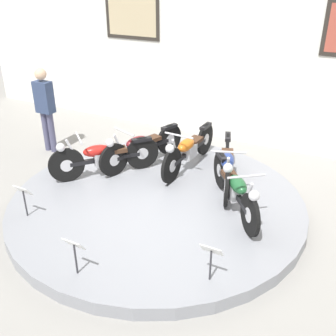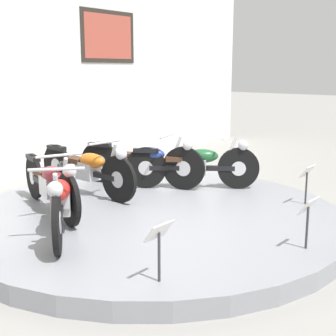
# 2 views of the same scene
# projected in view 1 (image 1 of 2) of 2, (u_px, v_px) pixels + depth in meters

# --- Properties ---
(ground_plane) EXTENTS (60.00, 60.00, 0.00)m
(ground_plane) POSITION_uv_depth(u_px,v_px,m) (157.00, 207.00, 6.42)
(ground_plane) COLOR gray
(display_platform) EXTENTS (4.69, 4.69, 0.19)m
(display_platform) POSITION_uv_depth(u_px,v_px,m) (157.00, 202.00, 6.38)
(display_platform) COLOR gray
(display_platform) RESTS_ON ground_plane
(back_wall) EXTENTS (14.00, 0.22, 4.59)m
(back_wall) POSITION_uv_depth(u_px,v_px,m) (235.00, 33.00, 8.03)
(back_wall) COLOR white
(back_wall) RESTS_ON ground_plane
(motorcycle_red) EXTENTS (1.33, 1.52, 0.78)m
(motorcycle_red) POSITION_uv_depth(u_px,v_px,m) (103.00, 156.00, 6.85)
(motorcycle_red) COLOR black
(motorcycle_red) RESTS_ON display_platform
(motorcycle_maroon) EXTENTS (0.74, 1.87, 0.78)m
(motorcycle_maroon) POSITION_uv_depth(u_px,v_px,m) (141.00, 146.00, 7.23)
(motorcycle_maroon) COLOR black
(motorcycle_maroon) RESTS_ON display_platform
(motorcycle_orange) EXTENTS (0.54, 1.97, 0.79)m
(motorcycle_orange) POSITION_uv_depth(u_px,v_px,m) (189.00, 149.00, 7.11)
(motorcycle_orange) COLOR black
(motorcycle_orange) RESTS_ON display_platform
(motorcycle_blue) EXTENTS (0.76, 1.88, 0.79)m
(motorcycle_blue) POSITION_uv_depth(u_px,v_px,m) (227.00, 164.00, 6.54)
(motorcycle_blue) COLOR black
(motorcycle_blue) RESTS_ON display_platform
(motorcycle_green) EXTENTS (1.24, 1.58, 0.78)m
(motorcycle_green) POSITION_uv_depth(u_px,v_px,m) (235.00, 188.00, 5.86)
(motorcycle_green) COLOR black
(motorcycle_green) RESTS_ON display_platform
(info_placard_front_left) EXTENTS (0.26, 0.11, 0.51)m
(info_placard_front_left) POSITION_uv_depth(u_px,v_px,m) (24.00, 194.00, 5.70)
(info_placard_front_left) COLOR #333338
(info_placard_front_left) RESTS_ON display_platform
(info_placard_front_centre) EXTENTS (0.26, 0.11, 0.51)m
(info_placard_front_centre) POSITION_uv_depth(u_px,v_px,m) (74.00, 249.00, 4.59)
(info_placard_front_centre) COLOR #333338
(info_placard_front_centre) RESTS_ON display_platform
(info_placard_front_right) EXTENTS (0.26, 0.11, 0.51)m
(info_placard_front_right) POSITION_uv_depth(u_px,v_px,m) (211.00, 255.00, 4.49)
(info_placard_front_right) COLOR #333338
(info_placard_front_right) RESTS_ON display_platform
(visitor_standing) EXTENTS (0.36, 0.23, 1.75)m
(visitor_standing) POSITION_uv_depth(u_px,v_px,m) (45.00, 105.00, 7.98)
(visitor_standing) COLOR #4C4C6B
(visitor_standing) RESTS_ON ground_plane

